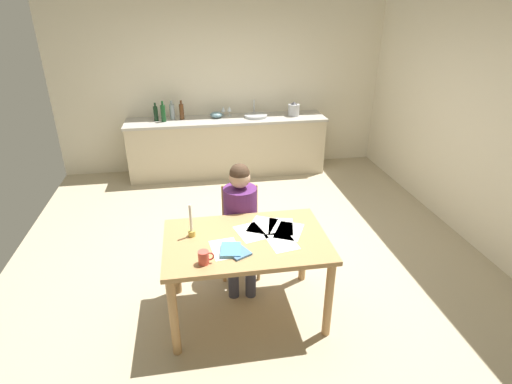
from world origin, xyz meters
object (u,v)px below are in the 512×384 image
(coffee_mug, at_px, (204,257))
(bottle_oil, at_px, (156,113))
(book_cookery, at_px, (238,252))
(bottle_wine_red, at_px, (172,111))
(person_seated, at_px, (240,217))
(sink_unit, at_px, (256,116))
(dining_table, at_px, (246,250))
(stovetop_kettle, at_px, (294,109))
(candlestick, at_px, (191,227))
(bottle_sauce, at_px, (182,111))
(wine_glass_near_sink, at_px, (229,109))
(book_magazine, at_px, (231,250))
(wine_glass_by_kettle, at_px, (223,109))
(mixing_bowl, at_px, (216,115))
(bottle_vinegar, at_px, (163,113))
(chair_at_table, at_px, (240,225))

(coffee_mug, bearing_deg, bottle_oil, 98.43)
(book_cookery, relative_size, bottle_wine_red, 0.62)
(person_seated, distance_m, sink_unit, 2.85)
(dining_table, xyz_separation_m, stovetop_kettle, (1.24, 3.30, 0.34))
(candlestick, distance_m, bottle_sauce, 3.25)
(coffee_mug, bearing_deg, book_cookery, 18.53)
(bottle_oil, bearing_deg, wine_glass_near_sink, 5.71)
(person_seated, distance_m, book_cookery, 0.74)
(book_magazine, xyz_separation_m, wine_glass_by_kettle, (0.28, 3.62, 0.23))
(stovetop_kettle, bearing_deg, book_magazine, -111.77)
(book_magazine, distance_m, sink_unit, 3.56)
(coffee_mug, distance_m, sink_unit, 3.73)
(mixing_bowl, bearing_deg, wine_glass_near_sink, 18.99)
(candlestick, bearing_deg, dining_table, -15.69)
(stovetop_kettle, distance_m, wine_glass_near_sink, 1.02)
(bottle_vinegar, xyz_separation_m, wine_glass_by_kettle, (0.92, 0.17, -0.02))
(dining_table, xyz_separation_m, bottle_wine_red, (-0.65, 3.40, 0.36))
(person_seated, relative_size, bottle_oil, 4.37)
(dining_table, relative_size, person_seated, 1.13)
(dining_table, xyz_separation_m, book_magazine, (-0.14, -0.16, 0.12))
(coffee_mug, height_order, candlestick, candlestick)
(candlestick, bearing_deg, stovetop_kettle, 62.19)
(chair_at_table, relative_size, book_cookery, 5.12)
(coffee_mug, bearing_deg, wine_glass_near_sink, 81.04)
(candlestick, distance_m, bottle_vinegar, 3.18)
(book_cookery, distance_m, wine_glass_near_sink, 3.67)
(dining_table, bearing_deg, wine_glass_by_kettle, 87.74)
(candlestick, height_order, book_magazine, candlestick)
(candlestick, relative_size, wine_glass_near_sink, 1.90)
(bottle_oil, bearing_deg, person_seated, -71.96)
(sink_unit, distance_m, bottle_vinegar, 1.41)
(candlestick, height_order, mixing_bowl, candlestick)
(person_seated, height_order, stovetop_kettle, person_seated)
(bottle_wine_red, xyz_separation_m, wine_glass_near_sink, (0.89, 0.05, -0.01))
(book_cookery, height_order, stovetop_kettle, stovetop_kettle)
(sink_unit, height_order, stovetop_kettle, sink_unit)
(book_cookery, height_order, sink_unit, sink_unit)
(book_magazine, xyz_separation_m, bottle_wine_red, (-0.51, 3.56, 0.24))
(coffee_mug, bearing_deg, bottle_sauce, 92.40)
(dining_table, xyz_separation_m, person_seated, (0.02, 0.53, 0.02))
(book_cookery, bearing_deg, stovetop_kettle, 41.43)
(bottle_sauce, bearing_deg, dining_table, -81.42)
(stovetop_kettle, distance_m, wine_glass_by_kettle, 1.11)
(bottle_sauce, bearing_deg, book_magazine, -84.11)
(bottle_sauce, height_order, mixing_bowl, bottle_sauce)
(book_cookery, relative_size, wine_glass_near_sink, 1.13)
(person_seated, distance_m, wine_glass_near_sink, 2.95)
(book_cookery, bearing_deg, mixing_bowl, 60.46)
(mixing_bowl, height_order, stovetop_kettle, stovetop_kettle)
(dining_table, bearing_deg, bottle_vinegar, 103.38)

